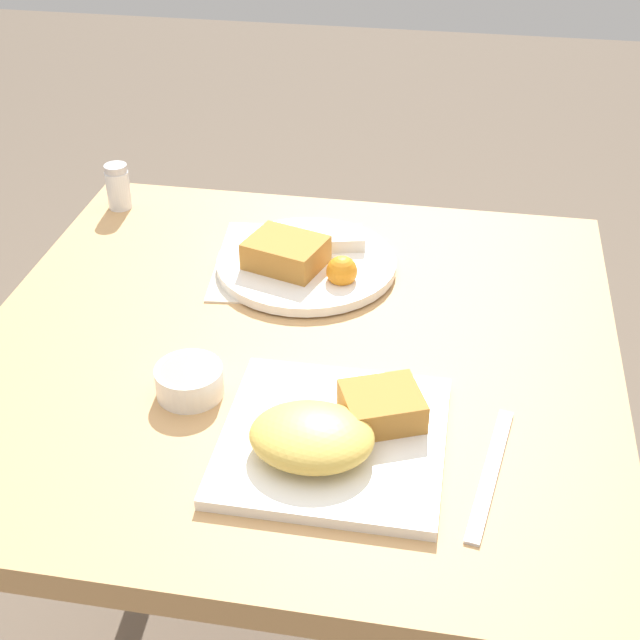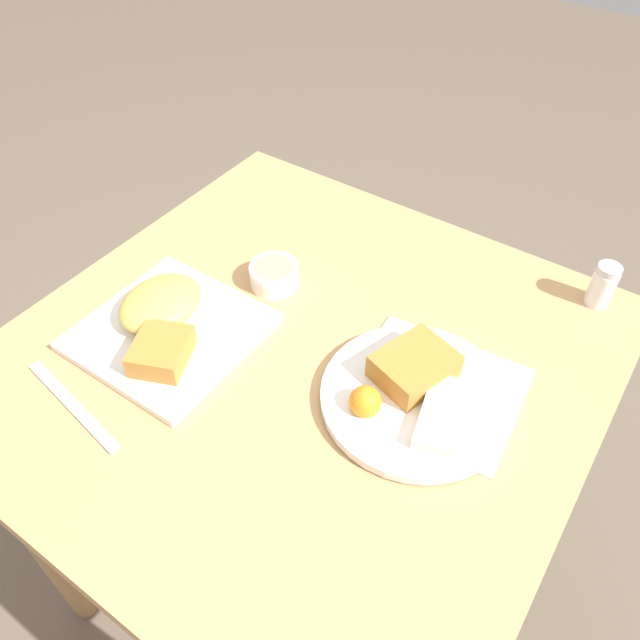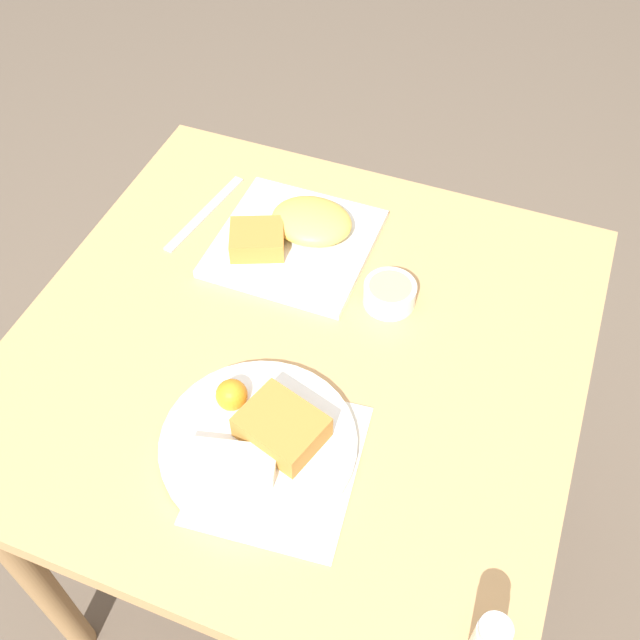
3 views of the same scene
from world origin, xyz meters
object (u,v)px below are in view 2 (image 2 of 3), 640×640
sauce_ramekin (274,275)px  salt_shaker (602,287)px  plate_square_near (165,323)px  plate_oval_far (414,392)px  butter_knife (72,405)px

sauce_ramekin → salt_shaker: (-0.26, 0.45, 0.01)m
plate_square_near → plate_oval_far: size_ratio=0.94×
salt_shaker → butter_knife: 0.81m
plate_square_near → salt_shaker: salt_shaker is taller
plate_square_near → butter_knife: size_ratio=1.17×
plate_square_near → salt_shaker: 0.68m
plate_square_near → sauce_ramekin: size_ratio=3.04×
plate_square_near → sauce_ramekin: 0.19m
salt_shaker → butter_knife: salt_shaker is taller
plate_square_near → butter_knife: (0.17, -0.01, -0.02)m
plate_oval_far → salt_shaker: (-0.34, 0.15, 0.01)m
plate_square_near → salt_shaker: size_ratio=3.27×
plate_oval_far → salt_shaker: salt_shaker is taller
plate_square_near → plate_oval_far: 0.38m
sauce_ramekin → butter_knife: 0.36m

